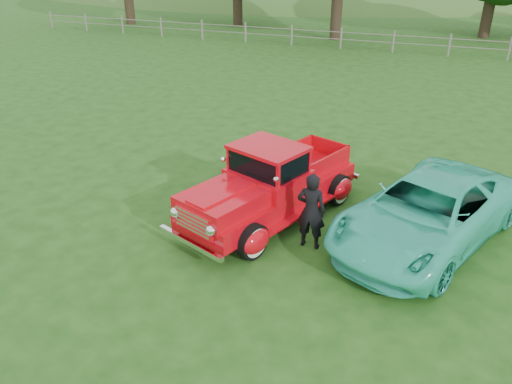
% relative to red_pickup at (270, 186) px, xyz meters
% --- Properties ---
extents(ground, '(140.00, 140.00, 0.00)m').
position_rel_red_pickup_xyz_m(ground, '(0.34, -1.75, -0.80)').
color(ground, '#1A4512').
rests_on(ground, ground).
extents(distant_hills, '(116.00, 60.00, 18.00)m').
position_rel_red_pickup_xyz_m(distant_hills, '(-3.74, 57.71, -5.34)').
color(distant_hills, '#305920').
rests_on(distant_hills, ground).
extents(fence_line, '(48.00, 0.12, 1.20)m').
position_rel_red_pickup_xyz_m(fence_line, '(0.34, 20.25, -0.19)').
color(fence_line, slate).
rests_on(fence_line, ground).
extents(red_pickup, '(3.48, 5.28, 1.78)m').
position_rel_red_pickup_xyz_m(red_pickup, '(0.00, 0.00, 0.00)').
color(red_pickup, black).
rests_on(red_pickup, ground).
extents(teal_sedan, '(4.18, 5.60, 1.41)m').
position_rel_red_pickup_xyz_m(teal_sedan, '(3.42, 0.13, -0.09)').
color(teal_sedan, '#32CAA5').
rests_on(teal_sedan, ground).
extents(man, '(0.61, 0.41, 1.67)m').
position_rel_red_pickup_xyz_m(man, '(1.20, -0.89, 0.04)').
color(man, black).
rests_on(man, ground).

